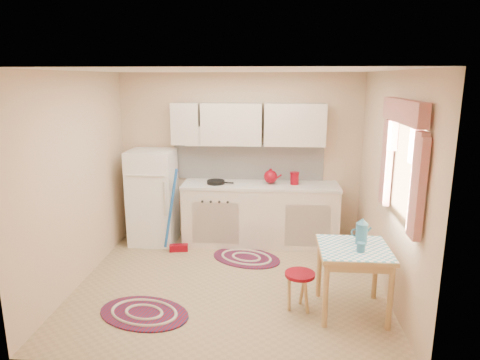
# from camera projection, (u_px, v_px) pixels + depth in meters

# --- Properties ---
(room_shell) EXTENTS (3.64, 3.60, 2.52)m
(room_shell) POSITION_uv_depth(u_px,v_px,m) (244.00, 150.00, 5.04)
(room_shell) COLOR tan
(room_shell) RESTS_ON ground
(fridge) EXTENTS (0.65, 0.60, 1.40)m
(fridge) POSITION_uv_depth(u_px,v_px,m) (153.00, 197.00, 6.34)
(fridge) COLOR white
(fridge) RESTS_ON ground
(broom) EXTENTS (0.30, 0.17, 1.20)m
(broom) POSITION_uv_depth(u_px,v_px,m) (177.00, 211.00, 5.99)
(broom) COLOR blue
(broom) RESTS_ON ground
(base_cabinets) EXTENTS (2.25, 0.60, 0.88)m
(base_cabinets) POSITION_uv_depth(u_px,v_px,m) (260.00, 215.00, 6.33)
(base_cabinets) COLOR beige
(base_cabinets) RESTS_ON ground
(countertop) EXTENTS (2.27, 0.62, 0.04)m
(countertop) POSITION_uv_depth(u_px,v_px,m) (261.00, 185.00, 6.22)
(countertop) COLOR silver
(countertop) RESTS_ON base_cabinets
(frying_pan) EXTENTS (0.31, 0.31, 0.05)m
(frying_pan) POSITION_uv_depth(u_px,v_px,m) (216.00, 182.00, 6.21)
(frying_pan) COLOR black
(frying_pan) RESTS_ON countertop
(red_kettle) EXTENTS (0.24, 0.22, 0.22)m
(red_kettle) POSITION_uv_depth(u_px,v_px,m) (271.00, 177.00, 6.18)
(red_kettle) COLOR maroon
(red_kettle) RESTS_ON countertop
(red_canister) EXTENTS (0.13, 0.13, 0.16)m
(red_canister) POSITION_uv_depth(u_px,v_px,m) (295.00, 179.00, 6.16)
(red_canister) COLOR maroon
(red_canister) RESTS_ON countertop
(table) EXTENTS (0.72, 0.72, 0.72)m
(table) POSITION_uv_depth(u_px,v_px,m) (352.00, 280.00, 4.47)
(table) COLOR tan
(table) RESTS_ON ground
(stool) EXTENTS (0.42, 0.42, 0.42)m
(stool) POSITION_uv_depth(u_px,v_px,m) (299.00, 291.00, 4.55)
(stool) COLOR maroon
(stool) RESTS_ON ground
(coffee_pot) EXTENTS (0.16, 0.14, 0.30)m
(coffee_pot) POSITION_uv_depth(u_px,v_px,m) (362.00, 231.00, 4.46)
(coffee_pot) COLOR #29627F
(coffee_pot) RESTS_ON table
(mug) EXTENTS (0.10, 0.10, 0.10)m
(mug) POSITION_uv_depth(u_px,v_px,m) (361.00, 247.00, 4.27)
(mug) COLOR #29627F
(mug) RESTS_ON table
(rug_center) EXTENTS (1.13, 0.95, 0.02)m
(rug_center) POSITION_uv_depth(u_px,v_px,m) (246.00, 258.00, 5.88)
(rug_center) COLOR maroon
(rug_center) RESTS_ON ground
(rug_left) EXTENTS (1.14, 0.91, 0.02)m
(rug_left) POSITION_uv_depth(u_px,v_px,m) (144.00, 313.00, 4.50)
(rug_left) COLOR maroon
(rug_left) RESTS_ON ground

